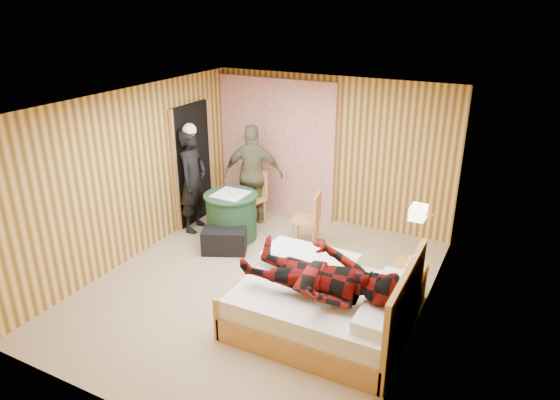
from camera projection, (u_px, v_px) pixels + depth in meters
The scene contains 23 objects.
floor at pixel (259, 286), 6.80m from camera, with size 4.20×5.00×0.01m, color tan.
ceiling at pixel (256, 103), 5.86m from camera, with size 4.20×5.00×0.01m, color white.
wall_back at pixel (331, 151), 8.39m from camera, with size 4.20×0.02×2.50m, color #EBB75A.
wall_left at pixel (131, 176), 7.22m from camera, with size 0.02×5.00×2.50m, color #EBB75A.
wall_right at pixel (425, 234), 5.44m from camera, with size 0.02×5.00×2.50m, color #EBB75A.
curtain at pixel (276, 147), 8.77m from camera, with size 2.20×0.08×2.40m, color #EEE3CF.
doorway at pixel (193, 164), 8.44m from camera, with size 0.06×0.90×2.05m, color black.
wall_lamp at pixel (418, 212), 5.86m from camera, with size 0.26×0.24×0.16m.
bed at pixel (324, 305), 5.84m from camera, with size 1.98×1.54×1.06m.
nightstand at pixel (407, 285), 6.30m from camera, with size 0.40×0.55×0.53m.
round_table at pixel (232, 216), 8.04m from camera, with size 0.86×0.86×0.76m.
chair_far at pixel (254, 193), 8.53m from camera, with size 0.50×0.50×0.93m.
chair_near at pixel (311, 216), 7.72m from camera, with size 0.47×0.47×0.88m.
duffel_bag at pixel (224, 241), 7.63m from camera, with size 0.66×0.35×0.38m, color black.
sneaker_left at pixel (271, 269), 7.08m from camera, with size 0.28×0.11×0.12m, color white.
sneaker_right at pixel (276, 265), 7.20m from camera, with size 0.29×0.12×0.13m, color white.
woman_standing at pixel (193, 180), 8.16m from camera, with size 0.63×0.42×1.74m, color black.
man_at_table at pixel (253, 175), 8.45m from camera, with size 1.01×0.42×1.72m, color #656143.
man_on_bed at pixel (320, 265), 5.40m from camera, with size 1.77×0.67×0.86m, color maroon.
book_lower at pixel (408, 269), 6.16m from camera, with size 0.17×0.22×0.02m, color white.
book_upper at pixel (408, 267), 6.15m from camera, with size 0.16×0.22×0.02m, color white.
cup_nightstand at pixel (412, 260), 6.29m from camera, with size 0.10×0.10×0.09m, color white.
cup_table at pixel (234, 193), 7.79m from camera, with size 0.12×0.12×0.10m, color white.
Camera 1 is at (2.93, -5.08, 3.64)m, focal length 32.00 mm.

